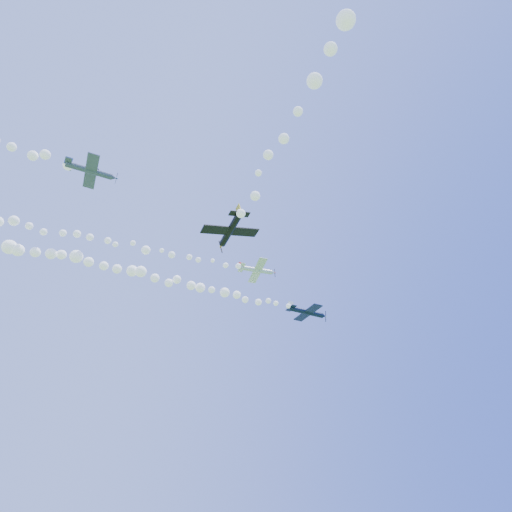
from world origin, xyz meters
name	(u,v)px	position (x,y,z in m)	size (l,w,h in m)	color
plane_white	(257,270)	(4.82, 0.80, 48.89)	(6.83, 7.24, 1.83)	silver
plane_navy	(307,312)	(17.05, 4.85, 46.11)	(8.13, 8.39, 2.43)	black
smoke_trail_navy	(110,268)	(-18.53, 7.17, 45.91)	(66.34, 7.09, 3.13)	white
plane_grey	(91,171)	(-24.73, -9.64, 47.88)	(7.09, 7.25, 1.94)	#3E455B
plane_black	(230,230)	(-6.99, -16.25, 38.49)	(7.12, 7.11, 2.40)	black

